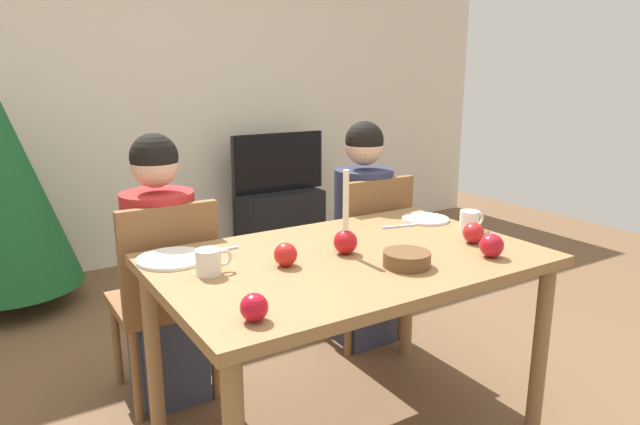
# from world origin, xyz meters

# --- Properties ---
(back_wall) EXTENTS (6.40, 0.10, 2.60)m
(back_wall) POSITION_xyz_m (0.00, 2.60, 1.30)
(back_wall) COLOR beige
(back_wall) RESTS_ON ground
(dining_table) EXTENTS (1.40, 0.90, 0.75)m
(dining_table) POSITION_xyz_m (0.00, 0.00, 0.67)
(dining_table) COLOR olive
(dining_table) RESTS_ON ground
(chair_left) EXTENTS (0.40, 0.40, 0.90)m
(chair_left) POSITION_xyz_m (-0.51, 0.61, 0.51)
(chair_left) COLOR brown
(chair_left) RESTS_ON ground
(chair_right) EXTENTS (0.40, 0.40, 0.90)m
(chair_right) POSITION_xyz_m (0.54, 0.61, 0.51)
(chair_right) COLOR brown
(chair_right) RESTS_ON ground
(person_left_child) EXTENTS (0.30, 0.30, 1.17)m
(person_left_child) POSITION_xyz_m (-0.51, 0.64, 0.57)
(person_left_child) COLOR #33384C
(person_left_child) RESTS_ON ground
(person_right_child) EXTENTS (0.30, 0.30, 1.17)m
(person_right_child) POSITION_xyz_m (0.54, 0.64, 0.57)
(person_right_child) COLOR #33384C
(person_right_child) RESTS_ON ground
(tv_stand) EXTENTS (0.64, 0.40, 0.48)m
(tv_stand) POSITION_xyz_m (0.93, 2.30, 0.24)
(tv_stand) COLOR black
(tv_stand) RESTS_ON ground
(tv) EXTENTS (0.79, 0.05, 0.46)m
(tv) POSITION_xyz_m (0.93, 2.30, 0.71)
(tv) COLOR black
(tv) RESTS_ON tv_stand
(christmas_tree) EXTENTS (0.80, 0.80, 1.51)m
(christmas_tree) POSITION_xyz_m (-1.01, 2.11, 0.78)
(christmas_tree) COLOR brown
(christmas_tree) RESTS_ON ground
(candle_centerpiece) EXTENTS (0.09, 0.09, 0.32)m
(candle_centerpiece) POSITION_xyz_m (-0.00, 0.02, 0.82)
(candle_centerpiece) COLOR red
(candle_centerpiece) RESTS_ON dining_table
(plate_left) EXTENTS (0.25, 0.25, 0.01)m
(plate_left) POSITION_xyz_m (-0.57, 0.29, 0.76)
(plate_left) COLOR white
(plate_left) RESTS_ON dining_table
(plate_right) EXTENTS (0.21, 0.21, 0.01)m
(plate_right) POSITION_xyz_m (0.58, 0.23, 0.76)
(plate_right) COLOR silver
(plate_right) RESTS_ON dining_table
(mug_left) EXTENTS (0.13, 0.09, 0.09)m
(mug_left) POSITION_xyz_m (-0.51, 0.08, 0.79)
(mug_left) COLOR silver
(mug_left) RESTS_ON dining_table
(mug_right) EXTENTS (0.12, 0.08, 0.09)m
(mug_right) POSITION_xyz_m (0.61, -0.02, 0.80)
(mug_right) COLOR white
(mug_right) RESTS_ON dining_table
(fork_left) EXTENTS (0.18, 0.02, 0.01)m
(fork_left) POSITION_xyz_m (-0.40, 0.29, 0.75)
(fork_left) COLOR silver
(fork_left) RESTS_ON dining_table
(fork_right) EXTENTS (0.18, 0.05, 0.01)m
(fork_right) POSITION_xyz_m (0.41, 0.20, 0.75)
(fork_right) COLOR silver
(fork_right) RESTS_ON dining_table
(bowl_walnuts) EXTENTS (0.17, 0.17, 0.05)m
(bowl_walnuts) POSITION_xyz_m (0.10, -0.21, 0.78)
(bowl_walnuts) COLOR brown
(bowl_walnuts) RESTS_ON dining_table
(apple_near_candle) EXTENTS (0.08, 0.08, 0.08)m
(apple_near_candle) POSITION_xyz_m (-0.25, 0.02, 0.79)
(apple_near_candle) COLOR red
(apple_near_candle) RESTS_ON dining_table
(apple_by_left_plate) EXTENTS (0.09, 0.09, 0.09)m
(apple_by_left_plate) POSITION_xyz_m (0.43, -0.29, 0.79)
(apple_by_left_plate) COLOR #B11421
(apple_by_left_plate) RESTS_ON dining_table
(apple_by_right_mug) EXTENTS (0.08, 0.08, 0.08)m
(apple_by_right_mug) POSITION_xyz_m (0.50, -0.14, 0.79)
(apple_by_right_mug) COLOR red
(apple_by_right_mug) RESTS_ON dining_table
(apple_far_edge) EXTENTS (0.08, 0.08, 0.08)m
(apple_far_edge) POSITION_xyz_m (-0.54, -0.33, 0.79)
(apple_far_edge) COLOR #B60F21
(apple_far_edge) RESTS_ON dining_table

